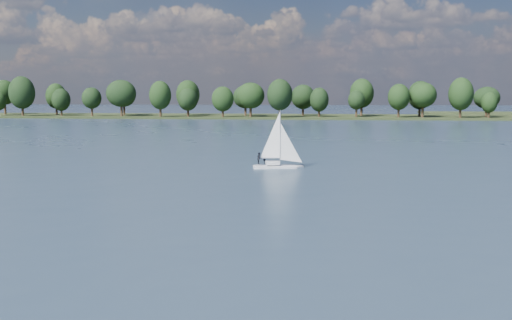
{
  "coord_description": "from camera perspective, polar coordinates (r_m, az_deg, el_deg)",
  "views": [
    {
      "loc": [
        -2.02,
        -20.96,
        10.0
      ],
      "look_at": [
        -8.44,
        42.11,
        2.5
      ],
      "focal_mm": 40.0,
      "sensor_mm": 36.0,
      "label": 1
    }
  ],
  "objects": [
    {
      "name": "far_shore",
      "position": [
        233.18,
        6.32,
        4.25
      ],
      "size": [
        660.0,
        40.0,
        1.5
      ],
      "primitive_type": "cube",
      "color": "black",
      "rests_on": "ground"
    },
    {
      "name": "sailboat",
      "position": [
        75.74,
        1.94,
        0.88
      ],
      "size": [
        6.36,
        2.88,
        8.09
      ],
      "rotation": [
        0.0,
        0.0,
        0.2
      ],
      "color": "silver",
      "rests_on": "ground"
    },
    {
      "name": "ground",
      "position": [
        121.39,
        6.75,
        1.97
      ],
      "size": [
        700.0,
        700.0,
        0.0
      ],
      "primitive_type": "plane",
      "color": "#233342",
      "rests_on": "ground"
    },
    {
      "name": "treeline",
      "position": [
        229.4,
        6.22,
        6.24
      ],
      "size": [
        562.51,
        74.44,
        17.54
      ],
      "color": "black",
      "rests_on": "ground"
    }
  ]
}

